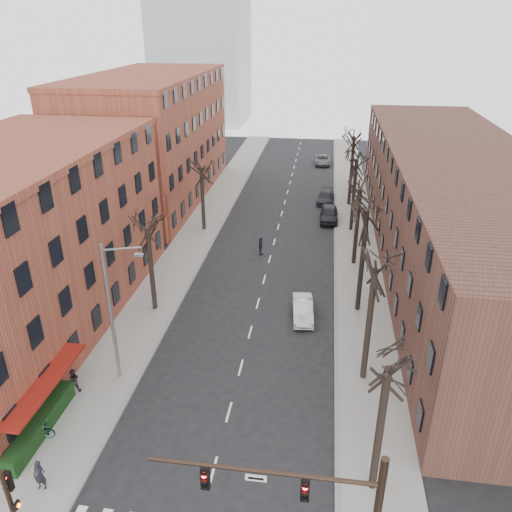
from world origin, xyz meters
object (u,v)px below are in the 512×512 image
at_px(silver_sedan, 303,309).
at_px(parked_car_mid, 325,197).
at_px(parked_car_near, 329,214).
at_px(pedestrian_a, 40,475).
at_px(bicycle, 37,431).

height_order(silver_sedan, parked_car_mid, silver_sedan).
bearing_deg(parked_car_near, pedestrian_a, -109.61).
xyz_separation_m(parked_car_mid, bicycle, (-14.32, -39.96, -0.02)).
relative_size(parked_car_mid, bicycle, 2.45).
height_order(parked_car_near, parked_car_mid, parked_car_near).
distance_m(parked_car_near, parked_car_mid, 6.11).
xyz_separation_m(pedestrian_a, bicycle, (-1.84, 2.85, -0.32)).
height_order(silver_sedan, pedestrian_a, pedestrian_a).
height_order(parked_car_near, bicycle, parked_car_near).
bearing_deg(pedestrian_a, parked_car_near, 65.92).
bearing_deg(parked_car_mid, silver_sedan, -87.63).
distance_m(parked_car_near, pedestrian_a, 38.94).
relative_size(silver_sedan, parked_car_mid, 0.91).
xyz_separation_m(silver_sedan, parked_car_near, (1.76, 19.98, 0.14)).
xyz_separation_m(silver_sedan, bicycle, (-13.03, -13.89, -0.04)).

